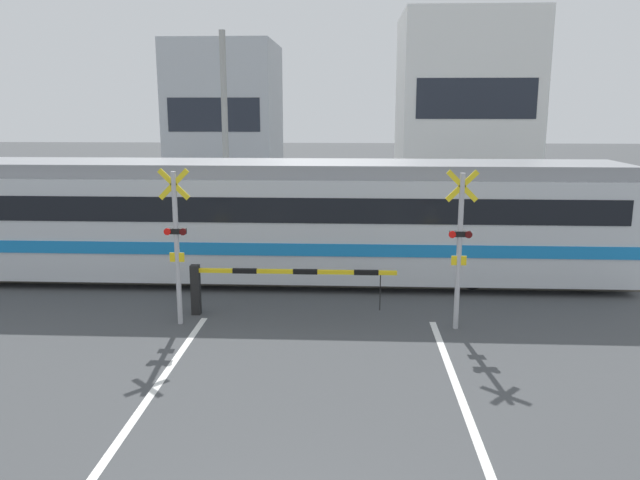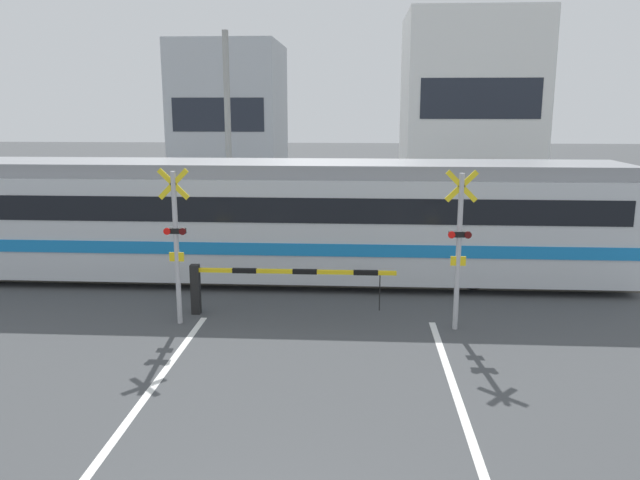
% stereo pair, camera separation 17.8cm
% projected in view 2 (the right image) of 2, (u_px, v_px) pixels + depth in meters
% --- Properties ---
extents(rail_track_near, '(50.00, 0.10, 0.08)m').
position_uv_depth(rail_track_near, '(323.00, 285.00, 16.63)').
color(rail_track_near, '#5B564C').
rests_on(rail_track_near, ground_plane).
extents(rail_track_far, '(50.00, 0.10, 0.08)m').
position_uv_depth(rail_track_far, '(326.00, 272.00, 18.04)').
color(rail_track_far, '#5B564C').
rests_on(rail_track_far, ground_plane).
extents(road_stripe_left, '(0.14, 12.54, 0.01)m').
position_uv_depth(road_stripe_left, '(86.00, 477.00, 8.08)').
color(road_stripe_left, white).
rests_on(road_stripe_left, ground_plane).
extents(commuter_train, '(21.44, 2.81, 3.27)m').
position_uv_depth(commuter_train, '(227.00, 217.00, 17.14)').
color(commuter_train, silver).
rests_on(commuter_train, ground_plane).
extents(crossing_barrier_near, '(4.71, 0.20, 1.17)m').
position_uv_depth(crossing_barrier_near, '(251.00, 280.00, 14.25)').
color(crossing_barrier_near, black).
rests_on(crossing_barrier_near, ground_plane).
extents(crossing_barrier_far, '(4.71, 0.20, 1.17)m').
position_uv_depth(crossing_barrier_far, '(377.00, 230.00, 20.09)').
color(crossing_barrier_far, black).
rests_on(crossing_barrier_far, ground_plane).
extents(crossing_signal_left, '(0.68, 0.15, 3.44)m').
position_uv_depth(crossing_signal_left, '(176.00, 239.00, 13.47)').
color(crossing_signal_left, '#B2B2B7').
rests_on(crossing_signal_left, ground_plane).
extents(crossing_signal_right, '(0.68, 0.15, 3.44)m').
position_uv_depth(crossing_signal_right, '(459.00, 243.00, 13.10)').
color(crossing_signal_right, '#B2B2B7').
rests_on(crossing_signal_right, ground_plane).
extents(pedestrian, '(0.38, 0.22, 1.59)m').
position_uv_depth(pedestrian, '(349.00, 216.00, 22.09)').
color(pedestrian, '#23232D').
rests_on(pedestrian, ground_plane).
extents(building_left_of_street, '(5.24, 6.15, 7.92)m').
position_uv_depth(building_left_of_street, '(231.00, 122.00, 32.59)').
color(building_left_of_street, '#B2B7BC').
rests_on(building_left_of_street, ground_plane).
extents(building_right_of_street, '(6.59, 6.15, 9.26)m').
position_uv_depth(building_right_of_street, '(469.00, 109.00, 31.71)').
color(building_right_of_street, white).
rests_on(building_right_of_street, ground_plane).
extents(utility_pole_streetside, '(0.22, 0.22, 7.32)m').
position_uv_depth(utility_pole_streetside, '(228.00, 137.00, 22.27)').
color(utility_pole_streetside, gray).
rests_on(utility_pole_streetside, ground_plane).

